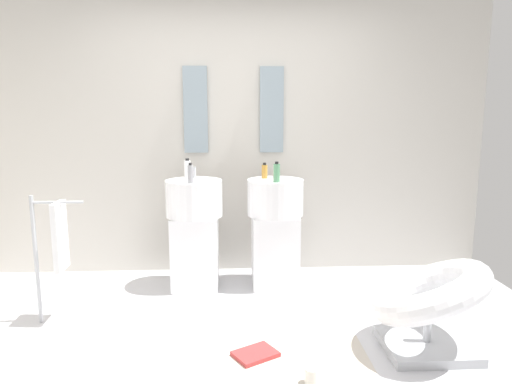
{
  "coord_description": "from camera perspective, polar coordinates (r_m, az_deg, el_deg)",
  "views": [
    {
      "loc": [
        -0.04,
        -2.85,
        1.55
      ],
      "look_at": [
        0.15,
        0.55,
        0.95
      ],
      "focal_mm": 33.04,
      "sensor_mm": 36.0,
      "label": 1
    }
  ],
  "objects": [
    {
      "name": "rear_partition",
      "position": [
        4.5,
        -2.69,
        6.79
      ],
      "size": [
        4.8,
        0.1,
        2.6
      ],
      "primitive_type": "cube",
      "color": "beige",
      "rests_on": "ground_plane"
    },
    {
      "name": "pedestal_sink_left",
      "position": [
        4.15,
        -7.43,
        -4.47
      ],
      "size": [
        0.49,
        0.49,
        1.05
      ],
      "color": "white",
      "rests_on": "ground_plane"
    },
    {
      "name": "soap_bottle_grey",
      "position": [
        3.89,
        -7.94,
        2.19
      ],
      "size": [
        0.05,
        0.05,
        0.17
      ],
      "color": "#99999E",
      "rests_on": "pedestal_sink_left"
    },
    {
      "name": "vanity_mirror_right",
      "position": [
        4.44,
        1.9,
        9.91
      ],
      "size": [
        0.22,
        0.03,
        0.79
      ],
      "primitive_type": "cube",
      "color": "#8C9EA8"
    },
    {
      "name": "towel_rack",
      "position": [
        3.69,
        -23.05,
        -5.28
      ],
      "size": [
        0.37,
        0.22,
        0.95
      ],
      "color": "#B7BABF",
      "rests_on": "ground_plane"
    },
    {
      "name": "soap_bottle_white",
      "position": [
        4.19,
        -8.3,
        2.77
      ],
      "size": [
        0.06,
        0.06,
        0.18
      ],
      "color": "white",
      "rests_on": "pedestal_sink_left"
    },
    {
      "name": "ground_plane",
      "position": [
        3.25,
        -2.23,
        -18.88
      ],
      "size": [
        4.8,
        3.6,
        0.04
      ],
      "primitive_type": "cube",
      "color": "silver"
    },
    {
      "name": "soap_bottle_amber",
      "position": [
        4.14,
        1.04,
        2.53
      ],
      "size": [
        0.05,
        0.05,
        0.14
      ],
      "color": "#C68C38",
      "rests_on": "pedestal_sink_right"
    },
    {
      "name": "vanity_mirror_left",
      "position": [
        4.44,
        -7.33,
        9.83
      ],
      "size": [
        0.22,
        0.03,
        0.79
      ],
      "primitive_type": "cube",
      "color": "#8C9EA8"
    },
    {
      "name": "pedestal_sink_right",
      "position": [
        4.16,
        2.32,
        -4.37
      ],
      "size": [
        0.49,
        0.49,
        1.05
      ],
      "color": "white",
      "rests_on": "ground_plane"
    },
    {
      "name": "magazine_red",
      "position": [
        3.14,
        -0.07,
        -19.02
      ],
      "size": [
        0.32,
        0.3,
        0.03
      ],
      "primitive_type": "cube",
      "rotation": [
        0.0,
        0.0,
        0.52
      ],
      "color": "#B73838",
      "rests_on": "area_rug"
    },
    {
      "name": "coffee_mug",
      "position": [
        2.88,
        6.77,
        -21.25
      ],
      "size": [
        0.08,
        0.08,
        0.1
      ],
      "primitive_type": "cylinder",
      "color": "white",
      "rests_on": "area_rug"
    },
    {
      "name": "lounge_chair",
      "position": [
        3.29,
        20.24,
        -12.05
      ],
      "size": [
        1.06,
        1.06,
        0.65
      ],
      "color": "#B7BABF",
      "rests_on": "ground_plane"
    },
    {
      "name": "soap_bottle_green",
      "position": [
        3.92,
        2.52,
        2.35
      ],
      "size": [
        0.05,
        0.05,
        0.17
      ],
      "color": "#59996B",
      "rests_on": "pedestal_sink_right"
    },
    {
      "name": "area_rug",
      "position": [
        3.01,
        4.45,
        -20.9
      ],
      "size": [
        1.0,
        0.85,
        0.01
      ],
      "primitive_type": "cube",
      "color": "beige",
      "rests_on": "ground_plane"
    }
  ]
}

